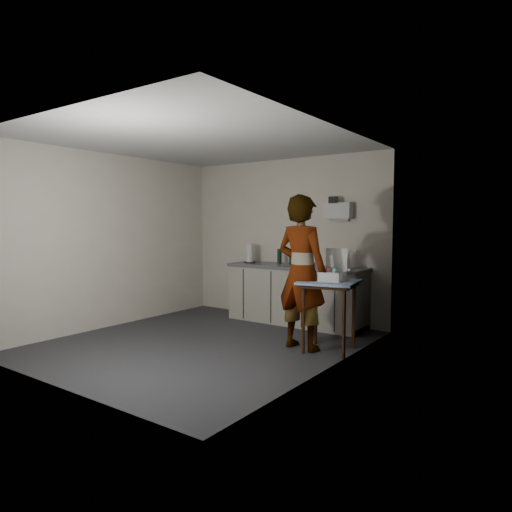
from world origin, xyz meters
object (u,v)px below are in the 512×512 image
Objects in this scene: soda_can at (302,262)px; dish_rack at (341,264)px; soap_bottle at (293,255)px; paper_towel at (250,254)px; standing_man at (302,272)px; kitchen_counter at (296,296)px; side_table at (329,290)px; dark_bottle at (279,256)px; bakery_box at (333,274)px.

soda_can is 0.31× the size of dish_rack.
soap_bottle reaches higher than paper_towel.
standing_man is 1.43m from soap_bottle.
soap_bottle reaches higher than kitchen_counter.
soda_can reaches higher than kitchen_counter.
dish_rack is at bearing 97.29° from side_table.
dish_rack reaches higher than soda_can.
kitchen_counter is at bearing -9.77° from dark_bottle.
paper_towel reaches higher than soda_can.
kitchen_counter is at bearing 131.27° from bakery_box.
dark_bottle is 1.86m from bakery_box.
standing_man is 0.38m from bakery_box.
standing_man is at bearing -89.61° from dish_rack.
soda_can is at bearing -53.40° from standing_man.
kitchen_counter is 19.06× the size of soda_can.
bakery_box is (0.04, 0.01, 0.20)m from side_table.
dish_rack is at bearing -0.15° from soap_bottle.
standing_man is 7.87× the size of dark_bottle.
side_table is 0.20m from bakery_box.
kitchen_counter reaches higher than side_table.
soap_bottle is 2.74× the size of soda_can.
paper_towel is at bearing -174.96° from soda_can.
paper_towel is at bearing -169.39° from dark_bottle.
paper_towel is at bearing -28.02° from standing_man.
kitchen_counter is 5.91× the size of dish_rack.
side_table is (1.10, -1.07, 0.33)m from kitchen_counter.
soap_bottle is at bearing 179.85° from dish_rack.
standing_man is at bearing -60.32° from soda_can.
standing_man is 4.89× the size of bakery_box.
dish_rack is (0.76, -0.01, 0.54)m from kitchen_counter.
soda_can is at bearing 175.62° from dish_rack.
soda_can is (-1.02, 1.12, 0.21)m from side_table.
dark_bottle is at bearing 177.98° from soda_can.
bakery_box is (1.19, -1.06, -0.12)m from soap_bottle.
soap_bottle is 1.32× the size of dark_bottle.
side_table is 1.14m from dish_rack.
dark_bottle is 0.53m from paper_towel.
standing_man is at bearing -56.70° from kitchen_counter.
side_table is 2.71× the size of paper_towel.
kitchen_counter is at bearing -150.55° from soda_can.
bakery_box is at bearing -41.67° from soap_bottle.
bakery_box reaches higher than paper_towel.
dark_bottle is at bearing -41.09° from standing_man.
paper_towel is at bearing -177.42° from kitchen_counter.
side_table is at bearing -27.86° from paper_towel.
bakery_box reaches higher than kitchen_counter.
dark_bottle is at bearing 176.51° from dish_rack.
side_table is 2.70× the size of soap_bottle.
standing_man reaches higher than dish_rack.
standing_man reaches higher than soda_can.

